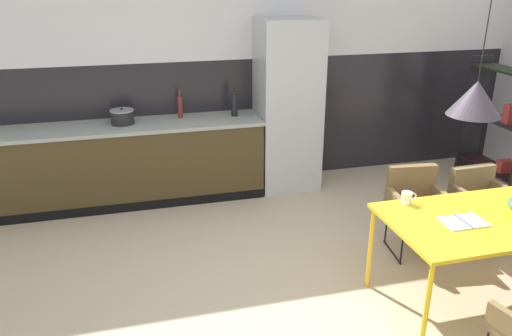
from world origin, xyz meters
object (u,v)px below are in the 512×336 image
Objects in this scene: bottle_wine_green at (234,105)px; armchair_head_of_table at (479,195)px; bottle_oil_tall at (180,107)px; mug_wide_latte at (407,198)px; dining_table at (496,221)px; armchair_near_window at (416,198)px; cooking_pot at (122,117)px; open_book at (463,222)px; refrigerator_column at (288,106)px; open_shelf_unit at (503,123)px; pendant_lamp_over_table_near at (475,98)px.

armchair_head_of_table is at bearing -43.03° from bottle_wine_green.
mug_wide_latte is at bearing -58.06° from bottle_oil_tall.
dining_table is 2.12× the size of armchair_near_window.
armchair_near_window is 0.66m from armchair_head_of_table.
cooking_pot is at bearing 132.78° from mug_wide_latte.
mug_wide_latte reaches higher than open_book.
open_shelf_unit is at bearing -16.87° from refrigerator_column.
refrigerator_column reaches higher than mug_wide_latte.
open_shelf_unit is at bearing -14.26° from bottle_wine_green.
bottle_oil_tall is (0.64, 0.09, 0.05)m from cooking_pot.
dining_table is 1.01m from pendant_lamp_over_table_near.
pendant_lamp_over_table_near is at bearing -58.10° from bottle_oil_tall.
dining_table is at bearing -73.09° from refrigerator_column.
cooking_pot reaches higher than dining_table.
refrigerator_column is 2.76m from dining_table.
armchair_near_window is at bearing 76.08° from pendant_lamp_over_table_near.
mug_wide_latte is (-0.23, 0.39, 0.04)m from open_book.
armchair_near_window is 2.72m from bottle_oil_tall.
open_shelf_unit is at bearing 45.50° from open_book.
dining_table is at bearing -4.93° from pendant_lamp_over_table_near.
refrigerator_column is at bearing -54.91° from armchair_head_of_table.
open_book is 2.92m from bottle_wine_green.
armchair_near_window reaches higher than armchair_head_of_table.
bottle_oil_tall is at bearing 7.95° from cooking_pot.
armchair_head_of_table is 2.84× the size of cooking_pot.
refrigerator_column is at bearing -3.80° from bottle_wine_green.
refrigerator_column is at bearing 96.48° from mug_wide_latte.
bottle_wine_green is at bearing -8.00° from bottle_oil_tall.
bottle_wine_green is 2.92m from pendant_lamp_over_table_near.
refrigerator_column is at bearing -1.15° from cooking_pot.
cooking_pot is (-2.67, 2.66, 0.28)m from dining_table.
bottle_wine_green is (1.24, 0.00, 0.05)m from cooking_pot.
pendant_lamp_over_table_near is at bearing 83.41° from armchair_near_window.
cooking_pot is 4.32m from open_shelf_unit.
armchair_near_window is 0.71m from mug_wide_latte.
bottle_wine_green is at bearing 112.41° from pendant_lamp_over_table_near.
refrigerator_column is at bearing 100.43° from open_book.
open_shelf_unit is at bearing 50.21° from dining_table.
mug_wide_latte is 0.95m from pendant_lamp_over_table_near.
cooking_pot is 0.79× the size of bottle_oil_tall.
refrigerator_column is 6.08× the size of bottle_oil_tall.
cooking_pot is 0.16× the size of open_shelf_unit.
bottle_wine_green is (-0.62, 0.04, 0.04)m from refrigerator_column.
armchair_near_window is at bearing -44.59° from bottle_oil_tall.
bottle_oil_tall is 0.61m from bottle_wine_green.
refrigerator_column is 2.49m from open_shelf_unit.
pendant_lamp_over_table_near is (1.69, -2.72, 0.63)m from bottle_oil_tall.
bottle_oil_tall is at bearing -37.25° from armchair_near_window.
pendant_lamp_over_table_near is (1.09, -2.64, 0.62)m from bottle_wine_green.
armchair_head_of_table is 2.33× the size of open_book.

